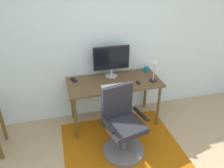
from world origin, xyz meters
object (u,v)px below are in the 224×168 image
monitor (111,59)px  office_chair (122,129)px  cell_phone (74,80)px  desk (114,86)px  keyboard (116,86)px  coffee_cup (147,69)px  computer_mouse (138,82)px  desk_lamp (154,66)px

monitor → office_chair: bearing=-94.4°
cell_phone → desk: bearing=-36.2°
monitor → keyboard: monitor is taller
desk → coffee_cup: 0.65m
desk → monitor: (0.00, 0.18, 0.37)m
computer_mouse → coffee_cup: bearing=51.9°
keyboard → computer_mouse: computer_mouse is taller
computer_mouse → desk: bearing=155.7°
cell_phone → office_chair: size_ratio=0.14×
keyboard → desk_lamp: (0.59, 0.03, 0.24)m
desk → coffee_cup: coffee_cup is taller
computer_mouse → office_chair: size_ratio=0.11×
desk → desk_lamp: bearing=-13.4°
desk → keyboard: bearing=-96.2°
keyboard → office_chair: 0.63m
cell_phone → computer_mouse: bearing=-38.8°
keyboard → desk_lamp: size_ratio=1.18×
computer_mouse → monitor: bearing=134.8°
keyboard → office_chair: (-0.04, -0.49, -0.38)m
monitor → office_chair: 1.07m
keyboard → computer_mouse: 0.35m
keyboard → computer_mouse: size_ratio=4.13×
coffee_cup → desk_lamp: size_ratio=0.23×
cell_phone → office_chair: 1.07m
keyboard → office_chair: bearing=-95.2°
computer_mouse → office_chair: 0.75m
computer_mouse → cell_phone: size_ratio=0.74×
cell_phone → office_chair: (0.53, -0.84, -0.38)m
coffee_cup → keyboard: bearing=-149.6°
desk → computer_mouse: size_ratio=13.55×
coffee_cup → office_chair: (-0.67, -0.86, -0.42)m
monitor → office_chair: size_ratio=0.58×
desk → monitor: 0.41m
desk_lamp → office_chair: desk_lamp is taller
monitor → computer_mouse: bearing=-45.2°
monitor → office_chair: monitor is taller
computer_mouse → cell_phone: 0.98m
computer_mouse → coffee_cup: 0.44m
desk → office_chair: office_chair is taller
desk_lamp → computer_mouse: bearing=-177.0°
monitor → computer_mouse: size_ratio=5.40×
coffee_cup → office_chair: office_chair is taller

